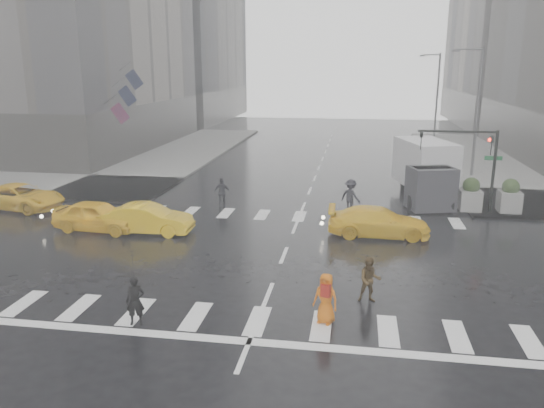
% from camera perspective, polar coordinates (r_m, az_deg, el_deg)
% --- Properties ---
extents(ground, '(120.00, 120.00, 0.00)m').
position_cam_1_polar(ground, '(22.40, 1.29, -5.53)').
color(ground, black).
rests_on(ground, ground).
extents(sidewalk_nw, '(35.00, 35.00, 0.15)m').
position_cam_1_polar(sidewalk_nw, '(45.02, -20.83, 3.93)').
color(sidewalk_nw, slate).
rests_on(sidewalk_nw, ground).
extents(road_markings, '(18.00, 48.00, 0.01)m').
position_cam_1_polar(road_markings, '(22.40, 1.29, -5.51)').
color(road_markings, silver).
rests_on(road_markings, ground).
extents(traffic_signal_pole, '(4.45, 0.42, 4.50)m').
position_cam_1_polar(traffic_signal_pole, '(29.83, 21.03, 4.99)').
color(traffic_signal_pole, black).
rests_on(traffic_signal_pole, ground).
extents(street_lamp_near, '(2.15, 0.22, 9.00)m').
position_cam_1_polar(street_lamp_near, '(39.74, 21.08, 9.70)').
color(street_lamp_near, '#59595B').
rests_on(street_lamp_near, ground).
extents(street_lamp_far, '(2.15, 0.22, 9.00)m').
position_cam_1_polar(street_lamp_far, '(59.43, 17.24, 11.36)').
color(street_lamp_far, '#59595B').
rests_on(street_lamp_far, ground).
extents(planter_west, '(1.10, 1.10, 1.80)m').
position_cam_1_polar(planter_west, '(30.09, 16.84, 1.08)').
color(planter_west, slate).
rests_on(planter_west, ground).
extents(planter_mid, '(1.10, 1.10, 1.80)m').
position_cam_1_polar(planter_mid, '(30.43, 20.57, 0.91)').
color(planter_mid, slate).
rests_on(planter_mid, ground).
extents(planter_east, '(1.10, 1.10, 1.80)m').
position_cam_1_polar(planter_east, '(30.90, 24.20, 0.75)').
color(planter_east, slate).
rests_on(planter_east, ground).
extents(flag_cluster, '(2.87, 3.06, 4.69)m').
position_cam_1_polar(flag_cluster, '(43.27, -15.66, 11.38)').
color(flag_cluster, '#59595B').
rests_on(flag_cluster, ground).
extents(pedestrian_black, '(1.13, 1.14, 2.43)m').
position_cam_1_polar(pedestrian_black, '(16.61, -14.68, -7.35)').
color(pedestrian_black, black).
rests_on(pedestrian_black, ground).
extents(pedestrian_brown, '(0.82, 0.67, 1.57)m').
position_cam_1_polar(pedestrian_brown, '(18.21, 10.47, -8.03)').
color(pedestrian_brown, '#402F17').
rests_on(pedestrian_brown, ground).
extents(pedestrian_orange, '(0.92, 0.75, 1.62)m').
position_cam_1_polar(pedestrian_orange, '(16.59, 5.80, -10.05)').
color(pedestrian_orange, '#CB5F0E').
rests_on(pedestrian_orange, ground).
extents(pedestrian_far_a, '(1.00, 0.65, 1.66)m').
position_cam_1_polar(pedestrian_far_a, '(29.83, -5.36, 1.23)').
color(pedestrian_far_a, black).
rests_on(pedestrian_far_a, ground).
extents(pedestrian_far_b, '(1.37, 1.22, 1.86)m').
position_cam_1_polar(pedestrian_far_b, '(28.72, 8.45, 0.81)').
color(pedestrian_far_b, black).
rests_on(pedestrian_far_b, ground).
extents(taxi_front, '(4.40, 2.09, 1.45)m').
position_cam_1_polar(taxi_front, '(26.80, -18.27, -1.23)').
color(taxi_front, yellow).
rests_on(taxi_front, ground).
extents(taxi_mid, '(4.27, 1.57, 1.40)m').
position_cam_1_polar(taxi_mid, '(25.76, -13.23, -1.57)').
color(taxi_mid, yellow).
rests_on(taxi_mid, ground).
extents(taxi_rear, '(4.19, 2.02, 1.36)m').
position_cam_1_polar(taxi_rear, '(25.18, 11.41, -1.89)').
color(taxi_rear, yellow).
rests_on(taxi_rear, ground).
extents(taxi_far, '(4.72, 2.99, 1.38)m').
position_cam_1_polar(taxi_far, '(32.49, -25.44, 0.71)').
color(taxi_far, yellow).
rests_on(taxi_far, ground).
extents(box_truck, '(2.42, 6.44, 3.42)m').
position_cam_1_polar(box_truck, '(32.27, 16.28, 3.54)').
color(box_truck, silver).
rests_on(box_truck, ground).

